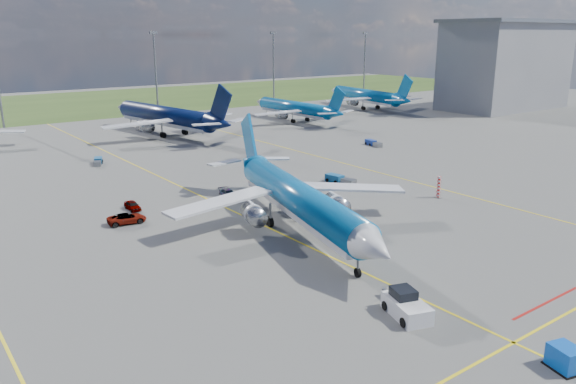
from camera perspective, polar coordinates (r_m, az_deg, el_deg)
ground at (r=57.07m, az=4.68°, el=-6.74°), size 400.00×400.00×0.00m
grass_strip at (r=193.91m, az=-26.14°, el=7.67°), size 400.00×80.00×0.01m
taxiway_lines at (r=78.89m, az=-8.55°, el=-0.47°), size 60.25×160.00×0.02m
floodlight_masts at (r=156.39m, az=-20.15°, el=11.39°), size 202.20×0.50×22.70m
terminal_building at (r=184.39m, az=21.23°, el=11.96°), size 42.00×22.00×26.00m
warning_post at (r=79.91m, az=15.05°, el=0.48°), size 0.50×0.50×3.00m
bg_jet_n at (r=130.37m, az=-12.24°, el=5.74°), size 41.71×50.98×12.12m
bg_jet_ne at (r=147.67m, az=0.64°, el=7.22°), size 29.20×38.02×9.85m
bg_jet_ene at (r=175.11m, az=7.83°, el=8.41°), size 38.36×46.77×11.09m
main_airliner at (r=64.70m, az=1.12°, el=-3.93°), size 41.25×48.36×10.92m
pushback_tug at (r=46.70m, az=11.89°, el=-11.22°), size 3.57×6.32×2.11m
uld_container at (r=43.46m, az=26.34°, el=-14.86°), size 2.10×2.39×1.63m
service_car_a at (r=74.76m, az=-15.52°, el=-1.33°), size 1.46×3.42×1.15m
service_car_b at (r=69.56m, az=-16.06°, el=-2.60°), size 4.77×2.64×1.26m
service_car_c at (r=77.62m, az=-6.07°, el=-0.21°), size 2.20×4.25×1.18m
baggage_tug_w at (r=85.46m, az=5.25°, el=1.27°), size 2.13×5.29×1.15m
baggage_tug_c at (r=103.19m, az=-18.74°, el=2.96°), size 2.72×4.57×1.00m
baggage_tug_e at (r=115.60m, az=8.64°, el=4.92°), size 2.17×4.85×1.05m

